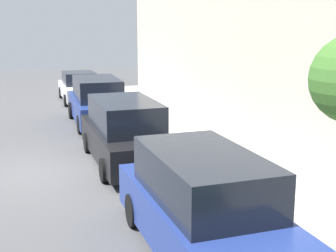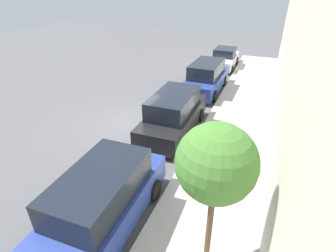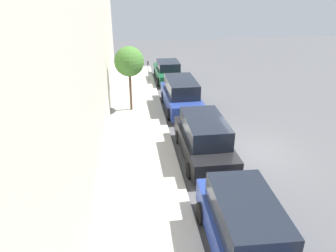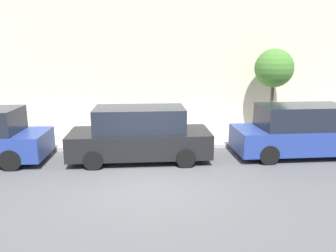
{
  "view_description": "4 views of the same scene",
  "coord_description": "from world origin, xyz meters",
  "views": [
    {
      "loc": [
        -0.6,
        -12.91,
        4.11
      ],
      "look_at": [
        3.65,
        0.4,
        1.0
      ],
      "focal_mm": 50.0,
      "sensor_mm": 36.0,
      "label": 1
    },
    {
      "loc": [
        6.03,
        -9.99,
        6.26
      ],
      "look_at": [
        2.53,
        -1.09,
        1.0
      ],
      "focal_mm": 28.0,
      "sensor_mm": 36.0,
      "label": 2
    },
    {
      "loc": [
        5.44,
        12.83,
        7.46
      ],
      "look_at": [
        3.71,
        -1.17,
        1.0
      ],
      "focal_mm": 35.0,
      "sensor_mm": 36.0,
      "label": 3
    },
    {
      "loc": [
        -8.93,
        0.06,
        3.78
      ],
      "look_at": [
        3.26,
        -0.82,
        1.0
      ],
      "focal_mm": 35.0,
      "sensor_mm": 36.0,
      "label": 4
    }
  ],
  "objects": [
    {
      "name": "building_facade",
      "position": [
        7.63,
        0.0,
        5.36
      ],
      "size": [
        2.0,
        32.0,
        10.71
      ],
      "color": "beige",
      "rests_on": "ground_plane"
    },
    {
      "name": "ground_plane",
      "position": [
        0.0,
        0.0,
        0.0
      ],
      "size": [
        60.0,
        60.0,
        0.0
      ],
      "primitive_type": "plane",
      "color": "#515154"
    },
    {
      "name": "street_tree",
      "position": [
        5.38,
        -5.68,
        3.05
      ],
      "size": [
        1.7,
        1.7,
        3.77
      ],
      "color": "brown",
      "rests_on": "sidewalk"
    },
    {
      "name": "parked_minivan_third",
      "position": [
        2.28,
        0.24,
        0.92
      ],
      "size": [
        2.02,
        4.92,
        1.9
      ],
      "color": "black",
      "rests_on": "ground_plane"
    },
    {
      "name": "parked_minivan_second",
      "position": [
        2.36,
        -5.67,
        0.92
      ],
      "size": [
        2.02,
        4.94,
        1.9
      ],
      "color": "navy",
      "rests_on": "ground_plane"
    },
    {
      "name": "sidewalk",
      "position": [
        5.07,
        0.0,
        0.07
      ],
      "size": [
        3.13,
        32.0,
        0.15
      ],
      "color": "#B2ADA3",
      "rests_on": "ground_plane"
    }
  ]
}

